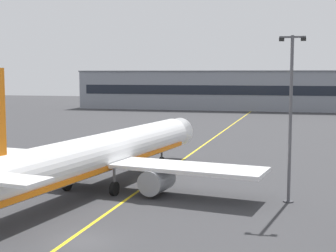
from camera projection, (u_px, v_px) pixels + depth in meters
ground_plane at (80, 241)px, 34.07m from camera, size 400.00×400.00×0.00m
taxiway_centreline at (177, 164)px, 63.08m from camera, size 5.36×179.94×0.01m
airliner_foreground at (100, 155)px, 49.05m from camera, size 32.35×41.34×11.65m
apron_lamp_post at (291, 116)px, 43.63m from camera, size 2.24×0.90×14.48m
terminal_building at (269, 90)px, 152.96m from camera, size 118.61×12.40×12.02m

